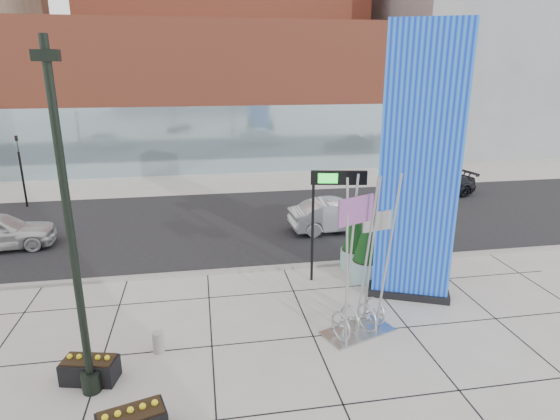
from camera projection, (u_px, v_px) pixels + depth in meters
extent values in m
plane|color=#9E9991|center=(275.00, 322.00, 14.73)|extent=(160.00, 160.00, 0.00)
cube|color=black|center=(244.00, 223.00, 24.15)|extent=(80.00, 12.00, 0.02)
cube|color=gray|center=(259.00, 269.00, 18.48)|extent=(80.00, 0.30, 0.12)
cube|color=#9E452E|center=(234.00, 95.00, 38.72)|extent=(34.00, 10.00, 11.00)
cube|color=#8CA5B2|center=(240.00, 139.00, 35.08)|extent=(34.00, 0.60, 5.00)
cube|color=slate|center=(480.00, 53.00, 46.50)|extent=(20.00, 18.00, 18.00)
cube|color=#0D2FC8|center=(419.00, 168.00, 15.27)|extent=(2.73, 1.93, 9.12)
cube|color=black|center=(408.00, 290.00, 16.57)|extent=(2.99, 2.20, 0.25)
cylinder|color=black|center=(70.00, 233.00, 10.39)|extent=(0.19, 0.19, 8.34)
cylinder|color=black|center=(91.00, 382.00, 11.54)|extent=(0.46, 0.46, 0.52)
cube|color=black|center=(46.00, 55.00, 9.29)|extent=(0.53, 0.24, 0.23)
cube|color=#ABAEB0|center=(358.00, 331.00, 14.17)|extent=(2.39, 1.75, 0.06)
cylinder|color=#ABAEB0|center=(341.00, 262.00, 13.17)|extent=(0.09, 0.09, 4.89)
cylinder|color=#ABAEB0|center=(350.00, 256.00, 13.56)|extent=(0.09, 0.09, 4.89)
cylinder|color=#ABAEB0|center=(366.00, 259.00, 13.39)|extent=(0.09, 0.09, 4.89)
cylinder|color=#ABAEB0|center=(377.00, 254.00, 13.74)|extent=(0.09, 0.09, 4.89)
cylinder|color=#ABAEB0|center=(391.00, 259.00, 13.36)|extent=(0.09, 0.09, 4.89)
torus|color=#ABAEB0|center=(336.00, 322.00, 13.83)|extent=(0.37, 0.86, 0.89)
torus|color=#ABAEB0|center=(349.00, 317.00, 14.10)|extent=(0.37, 0.86, 0.89)
torus|color=#ABAEB0|center=(367.00, 319.00, 13.99)|extent=(0.37, 0.86, 0.89)
torus|color=#ABAEB0|center=(380.00, 315.00, 14.26)|extent=(0.37, 0.86, 0.89)
cube|color=red|center=(354.00, 209.00, 12.99)|extent=(1.18, 0.58, 0.78)
cube|color=#ABAEB0|center=(382.00, 223.00, 13.37)|extent=(0.96, 0.29, 0.59)
cylinder|color=gray|center=(158.00, 342.00, 13.11)|extent=(0.32, 0.32, 0.62)
cylinder|color=black|center=(313.00, 228.00, 17.07)|extent=(0.10, 0.10, 4.16)
cube|color=black|center=(338.00, 177.00, 16.66)|extent=(1.98, 0.55, 0.50)
cube|color=#19D833|center=(328.00, 178.00, 16.50)|extent=(0.68, 0.15, 0.35)
cylinder|color=#8DBCBE|center=(411.00, 257.00, 18.91)|extent=(0.95, 0.95, 0.67)
cylinder|color=black|center=(412.00, 250.00, 18.81)|extent=(0.88, 0.88, 0.06)
cone|color=black|center=(414.00, 230.00, 18.56)|extent=(0.86, 0.86, 1.71)
cylinder|color=#8DBCBE|center=(366.00, 270.00, 17.57)|extent=(1.13, 1.13, 0.79)
cylinder|color=black|center=(366.00, 260.00, 17.46)|extent=(1.04, 1.04, 0.07)
cone|color=black|center=(368.00, 235.00, 17.16)|extent=(1.01, 1.01, 2.03)
cylinder|color=#8DBCBE|center=(354.00, 259.00, 18.63)|extent=(1.11, 1.11, 0.78)
cylinder|color=black|center=(355.00, 250.00, 18.52)|extent=(1.02, 1.02, 0.07)
cone|color=black|center=(356.00, 226.00, 18.23)|extent=(1.00, 1.00, 2.00)
cube|color=black|center=(90.00, 370.00, 11.93)|extent=(1.48, 0.97, 0.58)
cube|color=black|center=(89.00, 360.00, 11.84)|extent=(1.36, 0.86, 0.06)
cube|color=black|center=(131.00, 413.00, 9.96)|extent=(1.45, 0.96, 0.06)
imported|color=#B4B7BD|center=(338.00, 215.00, 22.77)|extent=(4.83, 1.94, 1.56)
imported|color=black|center=(437.00, 185.00, 28.89)|extent=(5.24, 2.92, 1.44)
cylinder|color=black|center=(23.00, 180.00, 26.43)|extent=(0.12, 0.12, 3.20)
imported|color=black|center=(17.00, 144.00, 25.83)|extent=(0.15, 0.18, 0.90)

